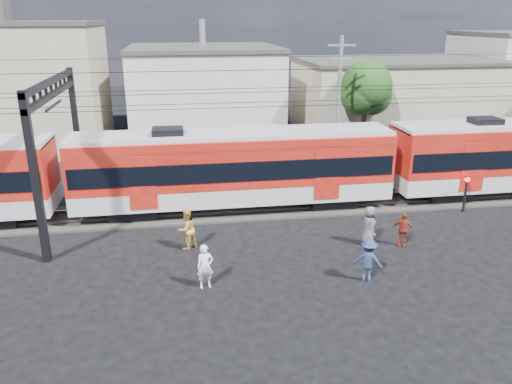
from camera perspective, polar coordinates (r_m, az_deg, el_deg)
ground at (r=19.31m, az=5.36°, el=-10.40°), size 120.00×120.00×0.00m
track_bed at (r=26.36m, az=1.14°, el=-1.76°), size 70.00×3.40×0.12m
rail_near at (r=25.63m, az=1.43°, el=-2.11°), size 70.00×0.12×0.12m
rail_far at (r=27.01m, az=0.86°, el=-0.96°), size 70.00×0.12×0.12m
commuter_train at (r=25.40m, az=-2.08°, el=2.99°), size 50.30×3.08×4.17m
catenary at (r=24.97m, az=-18.93°, el=8.13°), size 70.00×9.30×7.52m
building_west at (r=42.42m, az=-26.76°, el=10.71°), size 14.28×10.20×9.30m
building_midwest at (r=43.66m, az=-5.93°, el=11.49°), size 12.24×12.24×7.30m
building_mideast at (r=44.66m, az=15.65°, el=10.42°), size 16.32×10.20×6.30m
utility_pole_mid at (r=33.26m, az=9.42°, el=10.42°), size 1.80×0.24×8.50m
tree_near at (r=37.20m, az=12.70°, el=11.34°), size 3.82×3.64×6.72m
pedestrian_a at (r=18.72m, az=-5.83°, el=-8.46°), size 0.68×0.50×1.70m
pedestrian_b at (r=21.79m, az=-7.91°, el=-4.20°), size 1.13×1.09×1.83m
pedestrian_c at (r=19.51m, az=12.69°, el=-7.61°), size 1.28×1.09×1.72m
pedestrian_d at (r=22.79m, az=16.44°, el=-4.13°), size 0.99×0.73×1.56m
pedestrian_e at (r=22.54m, az=12.77°, el=-3.76°), size 0.62×0.91×1.78m
crossing_signal at (r=27.67m, az=22.89°, el=0.51°), size 0.28×0.28×1.93m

